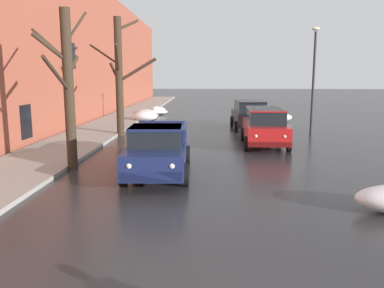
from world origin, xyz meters
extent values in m
cube|color=gray|center=(-6.81, 18.00, 0.07)|extent=(3.30, 80.00, 0.14)
cube|color=#9E4C38|center=(-8.96, 18.00, 5.21)|extent=(0.60, 80.00, 10.41)
cube|color=black|center=(-8.67, 14.42, 1.22)|extent=(0.08, 1.10, 1.60)
cube|color=black|center=(-8.67, 21.31, 4.61)|extent=(0.08, 1.10, 1.60)
cube|color=black|center=(-8.67, 20.28, 4.97)|extent=(0.08, 1.10, 1.60)
ellipsoid|color=white|center=(-4.67, 25.22, 0.40)|extent=(1.87, 1.47, 0.80)
ellipsoid|color=white|center=(-4.78, 24.99, 0.35)|extent=(0.83, 0.69, 0.69)
ellipsoid|color=white|center=(-4.92, 30.55, 0.25)|extent=(2.67, 1.43, 0.50)
ellipsoid|color=white|center=(-4.58, 30.30, 0.38)|extent=(0.90, 0.75, 0.75)
ellipsoid|color=white|center=(-4.17, 30.79, 0.31)|extent=(0.75, 0.63, 0.63)
ellipsoid|color=white|center=(4.85, 25.31, 0.35)|extent=(2.50, 1.35, 0.69)
ellipsoid|color=white|center=(5.38, 25.47, 0.36)|extent=(0.86, 0.72, 0.72)
ellipsoid|color=white|center=(4.76, 25.19, 0.21)|extent=(0.51, 0.43, 0.43)
cylinder|color=#382B1E|center=(-5.03, 10.18, 2.83)|extent=(0.36, 0.36, 5.65)
cylinder|color=#382B1E|center=(-4.88, 10.89, 5.09)|extent=(0.40, 1.49, 1.28)
cylinder|color=#382B1E|center=(-5.48, 9.87, 4.30)|extent=(1.06, 0.79, 0.99)
cylinder|color=#382B1E|center=(-5.60, 10.16, 4.41)|extent=(1.22, 0.14, 1.14)
cylinder|color=#382B1E|center=(-5.09, 10.87, 3.71)|extent=(0.28, 1.46, 0.85)
cylinder|color=#382B1E|center=(-5.04, 9.19, 3.39)|extent=(0.15, 2.06, 1.18)
cylinder|color=#382B1E|center=(-5.03, 18.23, 3.26)|extent=(0.41, 0.41, 6.52)
cylinder|color=#382B1E|center=(-4.00, 18.22, 3.67)|extent=(2.15, 0.19, 1.35)
cylinder|color=#382B1E|center=(-5.95, 18.76, 4.54)|extent=(1.95, 1.18, 1.23)
cylinder|color=#382B1E|center=(-5.36, 18.71, 3.55)|extent=(0.88, 1.15, 1.13)
cylinder|color=#382B1E|center=(-4.91, 17.51, 4.24)|extent=(0.39, 1.57, 1.53)
cylinder|color=#382B1E|center=(-4.59, 18.84, 6.14)|extent=(1.04, 1.35, 0.77)
cube|color=navy|center=(-1.81, 9.61, 0.74)|extent=(2.03, 5.12, 0.76)
cube|color=black|center=(-1.79, 8.90, 1.44)|extent=(1.69, 1.67, 0.64)
cube|color=navy|center=(-1.79, 8.90, 1.72)|extent=(1.73, 1.72, 0.08)
cube|color=navy|center=(-0.96, 10.65, 1.34)|extent=(0.18, 2.43, 0.44)
cube|color=navy|center=(-2.73, 10.59, 1.34)|extent=(0.18, 2.43, 0.44)
cube|color=navy|center=(-1.89, 12.08, 1.34)|extent=(1.77, 0.16, 0.44)
cube|color=#B7B7BC|center=(-1.73, 7.14, 0.54)|extent=(1.77, 0.18, 0.32)
sphere|color=white|center=(-1.12, 7.12, 0.86)|extent=(0.16, 0.16, 0.16)
sphere|color=white|center=(-2.33, 7.08, 0.86)|extent=(0.16, 0.16, 0.16)
cylinder|color=black|center=(-0.81, 8.12, 0.36)|extent=(0.24, 0.73, 0.72)
cylinder|color=black|center=(-2.71, 8.06, 0.36)|extent=(0.24, 0.73, 0.72)
cylinder|color=black|center=(-0.91, 11.15, 0.36)|extent=(0.24, 0.73, 0.72)
cylinder|color=black|center=(-2.81, 11.09, 0.36)|extent=(0.24, 0.73, 0.72)
cube|color=red|center=(2.63, 15.30, 0.74)|extent=(2.03, 4.70, 0.80)
cube|color=black|center=(2.64, 15.35, 1.48)|extent=(1.72, 3.30, 0.68)
cube|color=red|center=(2.64, 15.35, 1.79)|extent=(1.76, 3.37, 0.06)
cube|color=#520B0B|center=(2.55, 13.03, 0.46)|extent=(1.83, 0.19, 0.22)
cube|color=#520B0B|center=(2.72, 17.57, 0.46)|extent=(1.83, 0.19, 0.22)
cylinder|color=black|center=(3.53, 13.83, 0.34)|extent=(0.21, 0.69, 0.68)
cylinder|color=black|center=(1.63, 13.90, 0.34)|extent=(0.21, 0.69, 0.68)
cylinder|color=black|center=(3.64, 16.70, 0.34)|extent=(0.21, 0.69, 0.68)
cylinder|color=black|center=(1.74, 16.77, 0.34)|extent=(0.21, 0.69, 0.68)
sphere|color=silver|center=(3.15, 12.98, 0.82)|extent=(0.14, 0.14, 0.14)
sphere|color=silver|center=(1.94, 13.02, 0.82)|extent=(0.14, 0.14, 0.14)
cube|color=black|center=(2.55, 21.26, 0.74)|extent=(2.02, 4.61, 0.80)
cube|color=black|center=(2.54, 21.30, 1.48)|extent=(1.72, 3.24, 0.68)
cube|color=black|center=(2.54, 21.30, 1.79)|extent=(1.76, 3.30, 0.06)
cube|color=black|center=(2.60, 19.02, 0.46)|extent=(1.88, 0.16, 0.22)
cube|color=black|center=(2.49, 23.49, 0.46)|extent=(1.88, 0.16, 0.22)
cylinder|color=black|center=(3.56, 19.87, 0.34)|extent=(0.20, 0.68, 0.68)
cylinder|color=black|center=(1.60, 19.82, 0.34)|extent=(0.20, 0.68, 0.68)
cylinder|color=black|center=(3.49, 22.70, 0.34)|extent=(0.20, 0.68, 0.68)
cylinder|color=black|center=(1.54, 22.65, 0.34)|extent=(0.20, 0.68, 0.68)
sphere|color=silver|center=(3.22, 19.01, 0.82)|extent=(0.14, 0.14, 0.14)
sphere|color=silver|center=(1.98, 18.98, 0.82)|extent=(0.14, 0.14, 0.14)
cylinder|color=#28282D|center=(5.79, 18.78, 2.87)|extent=(0.14, 0.14, 5.75)
ellipsoid|color=beige|center=(5.79, 18.78, 5.89)|extent=(0.44, 0.24, 0.20)
camera|label=1|loc=(-0.16, -3.50, 3.35)|focal=36.50mm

